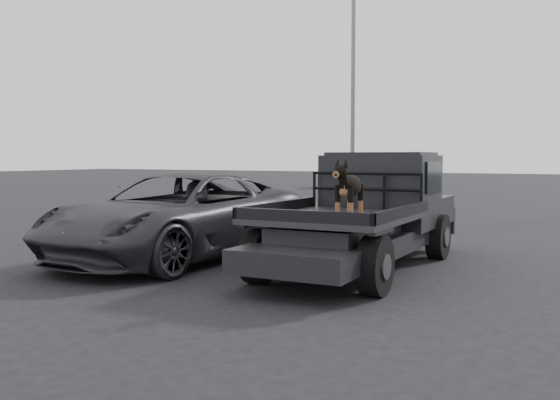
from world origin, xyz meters
The scene contains 8 objects.
ground centered at (0.00, 0.00, 0.00)m, with size 120.00×120.00×0.00m, color black.
flatbed_ute centered at (0.07, 2.29, 0.46)m, with size 2.00×5.40×0.92m, color black, non-canonical shape.
ute_cab centered at (0.07, 3.24, 1.36)m, with size 1.72×1.30×0.88m, color black, non-canonical shape.
headache_rack centered at (0.07, 2.49, 1.20)m, with size 1.80×0.08×0.55m, color black, non-canonical shape.
dog centered at (0.45, 0.85, 1.29)m, with size 0.32×0.60×0.74m, color black, non-canonical shape.
parked_suv centered at (-2.98, 1.77, 0.73)m, with size 2.41×5.23×1.45m, color #2E2E33.
distant_car_a centered at (-9.37, 26.29, 0.82)m, with size 1.74×4.99×1.65m, color #535257.
floodlight_near centered at (-6.21, 18.06, 7.70)m, with size 1.08×0.28×14.20m.
Camera 1 is at (3.43, -6.71, 1.73)m, focal length 40.00 mm.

